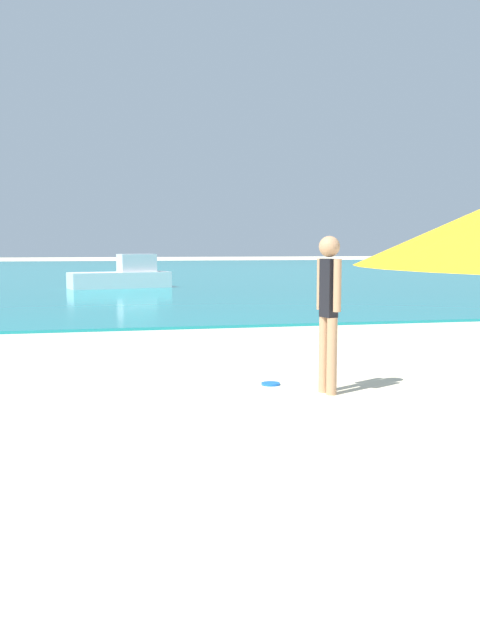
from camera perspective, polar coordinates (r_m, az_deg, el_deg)
name	(u,v)px	position (r m, az deg, el deg)	size (l,w,h in m)	color
water	(111,272)	(43.55, -10.58, 3.92)	(160.00, 60.00, 0.06)	teal
person_standing	(329,305)	(7.73, 7.32, 1.26)	(0.23, 0.40, 1.76)	tan
frisbee	(271,384)	(8.29, 2.54, -5.28)	(0.22, 0.22, 0.03)	blue
boat_near	(123,276)	(26.52, -9.59, 3.58)	(3.92, 2.02, 1.27)	white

